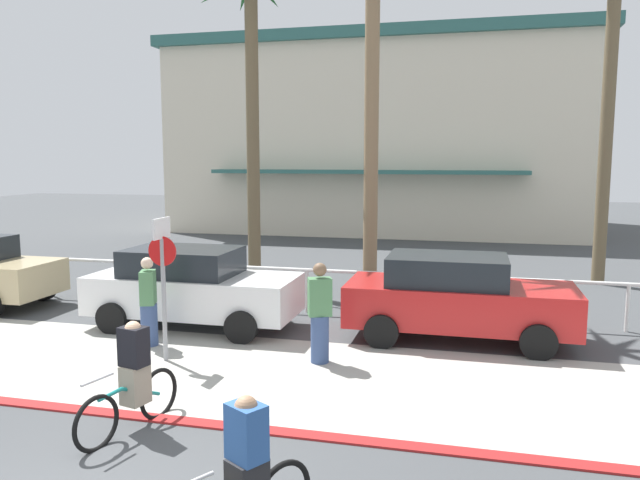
{
  "coord_description": "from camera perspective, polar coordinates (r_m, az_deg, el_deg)",
  "views": [
    {
      "loc": [
        3.7,
        -5.12,
        3.58
      ],
      "look_at": [
        0.94,
        6.0,
        2.06
      ],
      "focal_mm": 34.57,
      "sensor_mm": 36.0,
      "label": 1
    }
  ],
  "objects": [
    {
      "name": "ground_plane",
      "position": [
        15.97,
        0.19,
        -5.38
      ],
      "size": [
        80.0,
        80.0,
        0.0
      ],
      "primitive_type": "plane",
      "color": "#424447"
    },
    {
      "name": "sidewalk_strip",
      "position": [
        10.64,
        -7.41,
        -12.09
      ],
      "size": [
        44.0,
        4.0,
        0.02
      ],
      "primitive_type": "cube",
      "color": "#ADAAA0",
      "rests_on": "ground"
    },
    {
      "name": "curb_paint",
      "position": [
        8.94,
        -12.26,
        -16.1
      ],
      "size": [
        44.0,
        0.24,
        0.03
      ],
      "primitive_type": "cube",
      "color": "maroon",
      "rests_on": "ground"
    },
    {
      "name": "building_backdrop",
      "position": [
        33.13,
        5.97,
        9.38
      ],
      "size": [
        20.33,
        12.74,
        9.27
      ],
      "color": "beige",
      "rests_on": "ground"
    },
    {
      "name": "rail_fence",
      "position": [
        14.38,
        -1.23,
        -3.42
      ],
      "size": [
        27.63,
        0.08,
        1.04
      ],
      "color": "white",
      "rests_on": "ground"
    },
    {
      "name": "stop_sign_bike_lane",
      "position": [
        11.08,
        -14.34,
        -2.56
      ],
      "size": [
        0.52,
        0.56,
        2.56
      ],
      "color": "gray",
      "rests_on": "ground"
    },
    {
      "name": "palm_tree_1",
      "position": [
        17.68,
        -6.39,
        17.42
      ],
      "size": [
        3.44,
        3.52,
        8.64
      ],
      "color": "brown",
      "rests_on": "ground"
    },
    {
      "name": "palm_tree_2",
      "position": [
        16.01,
        4.98,
        20.62
      ],
      "size": [
        2.78,
        3.04,
        9.96
      ],
      "color": "#846B4C",
      "rests_on": "ground"
    },
    {
      "name": "palm_tree_3",
      "position": [
        19.48,
        25.4,
        16.89
      ],
      "size": [
        2.86,
        3.13,
        9.39
      ],
      "color": "brown",
      "rests_on": "ground"
    },
    {
      "name": "car_white_1",
      "position": [
        13.4,
        -11.79,
        -4.26
      ],
      "size": [
        4.4,
        2.02,
        1.69
      ],
      "color": "white",
      "rests_on": "ground"
    },
    {
      "name": "car_red_2",
      "position": [
        12.46,
        12.52,
        -5.17
      ],
      "size": [
        4.4,
        2.02,
        1.69
      ],
      "color": "red",
      "rests_on": "ground"
    },
    {
      "name": "cyclist_yellow_0",
      "position": [
        6.02,
        -7.14,
        -21.12
      ],
      "size": [
        0.99,
        1.59,
        1.5
      ],
      "color": "black",
      "rests_on": "ground"
    },
    {
      "name": "cyclist_teal_1",
      "position": [
        8.66,
        -16.98,
        -12.24
      ],
      "size": [
        0.51,
        1.78,
        1.5
      ],
      "color": "black",
      "rests_on": "ground"
    },
    {
      "name": "pedestrian_0",
      "position": [
        12.23,
        -15.59,
        -5.85
      ],
      "size": [
        0.41,
        0.46,
        1.73
      ],
      "color": "#384C7A",
      "rests_on": "ground"
    },
    {
      "name": "pedestrian_1",
      "position": [
        10.81,
        -0.02,
        -7.13
      ],
      "size": [
        0.47,
        0.42,
        1.79
      ],
      "color": "#384C7A",
      "rests_on": "ground"
    }
  ]
}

